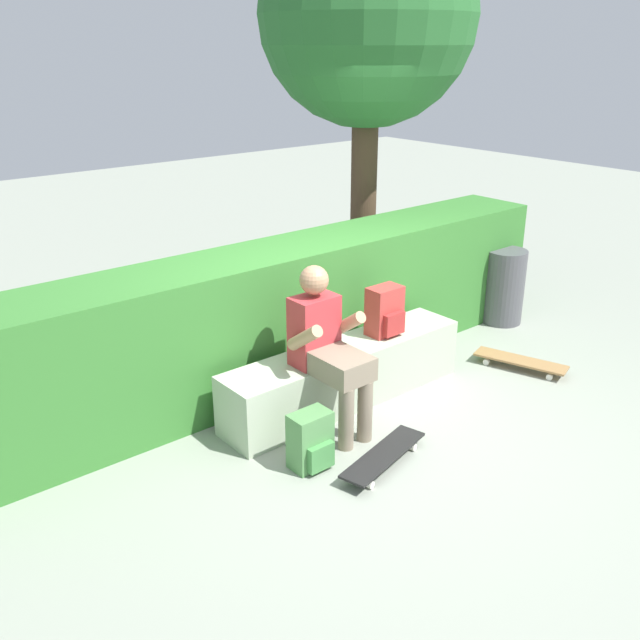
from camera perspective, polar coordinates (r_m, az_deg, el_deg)
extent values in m
plane|color=gray|center=(5.42, 4.61, -7.98)|extent=(24.00, 24.00, 0.00)
cube|color=#A8B69B|center=(5.54, 2.08, -4.44)|extent=(2.16, 0.44, 0.48)
cube|color=#B73338|center=(5.07, -0.47, -0.84)|extent=(0.34, 0.22, 0.52)
sphere|color=tan|center=(4.94, -0.49, 3.29)|extent=(0.21, 0.21, 0.21)
cube|color=gray|center=(4.93, 1.82, -3.78)|extent=(0.32, 0.40, 0.17)
cylinder|color=gray|center=(4.93, 2.15, -8.04)|extent=(0.11, 0.11, 0.48)
cylinder|color=gray|center=(5.03, 3.69, -7.38)|extent=(0.11, 0.11, 0.48)
cylinder|color=tan|center=(4.84, -1.26, -1.47)|extent=(0.09, 0.33, 0.27)
cylinder|color=tan|center=(5.08, 2.27, -0.33)|extent=(0.09, 0.33, 0.27)
cube|color=black|center=(4.84, 5.22, -10.89)|extent=(0.82, 0.39, 0.02)
cylinder|color=silver|center=(5.11, 6.14, -9.74)|extent=(0.06, 0.04, 0.05)
cylinder|color=silver|center=(5.05, 7.63, -10.24)|extent=(0.06, 0.04, 0.05)
cylinder|color=silver|center=(4.71, 2.57, -12.66)|extent=(0.06, 0.04, 0.05)
cylinder|color=silver|center=(4.64, 4.15, -13.27)|extent=(0.06, 0.04, 0.05)
cube|color=olive|center=(6.38, 16.07, -3.21)|extent=(0.44, 0.82, 0.02)
cylinder|color=silver|center=(6.41, 13.44, -3.35)|extent=(0.05, 0.06, 0.05)
cylinder|color=silver|center=(6.54, 13.88, -2.87)|extent=(0.05, 0.06, 0.05)
cylinder|color=silver|center=(6.28, 18.24, -4.45)|extent=(0.05, 0.06, 0.05)
cylinder|color=silver|center=(6.41, 18.60, -3.93)|extent=(0.05, 0.06, 0.05)
cube|color=#B23833|center=(5.63, 5.28, 0.77)|extent=(0.28, 0.18, 0.40)
cube|color=#AA2B29|center=(5.58, 6.08, -0.33)|extent=(0.20, 0.05, 0.18)
cube|color=#51894C|center=(4.75, -0.81, -9.76)|extent=(0.28, 0.18, 0.40)
cube|color=#458A45|center=(4.72, 0.09, -11.15)|extent=(0.20, 0.05, 0.18)
cube|color=#35762E|center=(5.82, -3.22, 0.46)|extent=(5.74, 0.69, 1.15)
cylinder|color=#473323|center=(7.25, 3.59, 10.60)|extent=(0.26, 0.26, 2.56)
sphere|color=#28662D|center=(7.11, 3.93, 23.69)|extent=(2.07, 2.07, 2.07)
cylinder|color=#4C4C51|center=(7.31, 14.80, 2.66)|extent=(0.40, 0.40, 0.76)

